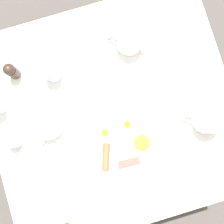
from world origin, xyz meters
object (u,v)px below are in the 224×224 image
object	(u,v)px
water_glass_short	(52,72)
teapot_far	(129,40)
fork_by_plate	(179,65)
salt_grinder	(11,71)
breakfast_plate	(121,144)
spoon_for_tea	(44,45)
knife_by_plate	(43,189)
teapot_near	(208,120)
teacup_with_saucer_left	(50,128)
creamer_jug	(13,142)

from	to	relation	value
water_glass_short	teapot_far	bearing A→B (deg)	-83.95
fork_by_plate	salt_grinder	bearing A→B (deg)	76.36
breakfast_plate	spoon_for_tea	size ratio (longest dim) A/B	1.97
knife_by_plate	teapot_near	bearing A→B (deg)	-84.12
spoon_for_tea	breakfast_plate	bearing A→B (deg)	-158.49
teapot_near	teacup_with_saucer_left	xyz separation A→B (m)	(0.14, 0.59, -0.02)
water_glass_short	creamer_jug	size ratio (longest dim) A/B	1.33
water_glass_short	knife_by_plate	world-z (taller)	water_glass_short
breakfast_plate	teapot_near	xyz separation A→B (m)	(-0.01, -0.34, 0.04)
salt_grinder	fork_by_plate	bearing A→B (deg)	-103.64
breakfast_plate	teacup_with_saucer_left	world-z (taller)	teacup_with_saucer_left
breakfast_plate	salt_grinder	bearing A→B (deg)	39.93
teacup_with_saucer_left	fork_by_plate	distance (m)	0.57
creamer_jug	spoon_for_tea	distance (m)	0.40
teapot_far	spoon_for_tea	distance (m)	0.35
knife_by_plate	spoon_for_tea	bearing A→B (deg)	-15.61
teacup_with_saucer_left	creamer_jug	distance (m)	0.15
teapot_far	salt_grinder	distance (m)	0.47
water_glass_short	knife_by_plate	distance (m)	0.45
breakfast_plate	teapot_far	distance (m)	0.41
breakfast_plate	fork_by_plate	world-z (taller)	breakfast_plate
fork_by_plate	knife_by_plate	world-z (taller)	same
salt_grinder	water_glass_short	bearing A→B (deg)	-107.41
teacup_with_saucer_left	creamer_jug	world-z (taller)	creamer_jug
teapot_near	salt_grinder	distance (m)	0.78
creamer_jug	teapot_near	bearing A→B (deg)	-100.42
salt_grinder	teapot_far	bearing A→B (deg)	-91.47
teacup_with_saucer_left	water_glass_short	distance (m)	0.22
water_glass_short	creamer_jug	world-z (taller)	water_glass_short
teacup_with_saucer_left	knife_by_plate	world-z (taller)	teacup_with_saucer_left
teapot_near	teacup_with_saucer_left	distance (m)	0.61
teapot_near	teacup_with_saucer_left	world-z (taller)	teapot_near
salt_grinder	fork_by_plate	size ratio (longest dim) A/B	0.60
breakfast_plate	water_glass_short	xyz separation A→B (m)	(0.34, 0.18, 0.04)
salt_grinder	knife_by_plate	distance (m)	0.47
teapot_far	creamer_jug	xyz separation A→B (m)	(-0.25, 0.54, -0.02)
breakfast_plate	teapot_far	size ratio (longest dim) A/B	1.92
teapot_near	teapot_far	size ratio (longest dim) A/B	1.08
teapot_near	teapot_far	xyz separation A→B (m)	(0.39, 0.20, 0.00)
breakfast_plate	salt_grinder	distance (m)	0.51
teapot_far	knife_by_plate	bearing A→B (deg)	-97.42
knife_by_plate	spoon_for_tea	world-z (taller)	same
teacup_with_saucer_left	salt_grinder	world-z (taller)	salt_grinder
teapot_far	spoon_for_tea	xyz separation A→B (m)	(0.09, 0.33, -0.05)
breakfast_plate	teapot_far	world-z (taller)	teapot_far
fork_by_plate	spoon_for_tea	size ratio (longest dim) A/B	1.17
teapot_far	creamer_jug	world-z (taller)	teapot_far
teapot_near	teapot_far	world-z (taller)	same
creamer_jug	fork_by_plate	size ratio (longest dim) A/B	0.44
water_glass_short	spoon_for_tea	size ratio (longest dim) A/B	0.69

